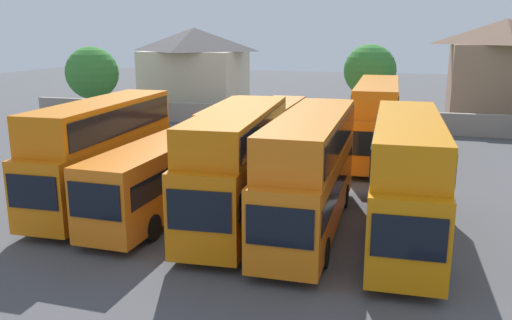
{
  "coord_description": "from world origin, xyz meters",
  "views": [
    {
      "loc": [
        6.9,
        -21.35,
        8.22
      ],
      "look_at": [
        0.0,
        3.0,
        2.08
      ],
      "focal_mm": 37.59,
      "sensor_mm": 36.0,
      "label": 1
    }
  ],
  "objects_px": {
    "bus_9": "(376,116)",
    "house_terrace_centre": "(502,70)",
    "bus_1": "(103,148)",
    "bus_4": "(310,166)",
    "bus_2": "(165,171)",
    "bus_8": "(320,129)",
    "bus_5": "(406,172)",
    "bus_3": "(237,160)",
    "bus_6": "(233,125)",
    "house_terrace_left": "(195,69)",
    "tree_right_of_lot": "(92,73)",
    "bus_7": "(274,126)",
    "tree_behind_wall": "(370,71)"
  },
  "relations": [
    {
      "from": "bus_3",
      "to": "bus_5",
      "type": "distance_m",
      "value": 6.98
    },
    {
      "from": "bus_1",
      "to": "bus_4",
      "type": "distance_m",
      "value": 10.06
    },
    {
      "from": "bus_1",
      "to": "house_terrace_centre",
      "type": "bearing_deg",
      "value": 143.16
    },
    {
      "from": "bus_7",
      "to": "tree_behind_wall",
      "type": "relative_size",
      "value": 1.44
    },
    {
      "from": "bus_6",
      "to": "tree_behind_wall",
      "type": "bearing_deg",
      "value": 143.36
    },
    {
      "from": "house_terrace_centre",
      "to": "bus_8",
      "type": "bearing_deg",
      "value": -126.43
    },
    {
      "from": "bus_6",
      "to": "house_terrace_left",
      "type": "distance_m",
      "value": 20.83
    },
    {
      "from": "bus_9",
      "to": "tree_right_of_lot",
      "type": "bearing_deg",
      "value": -106.69
    },
    {
      "from": "bus_2",
      "to": "bus_5",
      "type": "xyz_separation_m",
      "value": [
        10.65,
        -0.43,
        0.84
      ]
    },
    {
      "from": "bus_1",
      "to": "bus_2",
      "type": "distance_m",
      "value": 3.35
    },
    {
      "from": "bus_2",
      "to": "bus_8",
      "type": "distance_m",
      "value": 13.86
    },
    {
      "from": "bus_1",
      "to": "bus_2",
      "type": "xyz_separation_m",
      "value": [
        3.22,
        -0.15,
        -0.9
      ]
    },
    {
      "from": "house_terrace_left",
      "to": "bus_5",
      "type": "bearing_deg",
      "value": -55.37
    },
    {
      "from": "house_terrace_centre",
      "to": "bus_4",
      "type": "bearing_deg",
      "value": -110.37
    },
    {
      "from": "bus_4",
      "to": "house_terrace_centre",
      "type": "height_order",
      "value": "house_terrace_centre"
    },
    {
      "from": "bus_2",
      "to": "bus_6",
      "type": "xyz_separation_m",
      "value": [
        -0.92,
        12.96,
        -0.04
      ]
    },
    {
      "from": "bus_6",
      "to": "bus_8",
      "type": "distance_m",
      "value": 6.01
    },
    {
      "from": "bus_1",
      "to": "bus_6",
      "type": "xyz_separation_m",
      "value": [
        2.3,
        12.81,
        -0.94
      ]
    },
    {
      "from": "bus_2",
      "to": "bus_4",
      "type": "distance_m",
      "value": 6.89
    },
    {
      "from": "bus_6",
      "to": "tree_behind_wall",
      "type": "xyz_separation_m",
      "value": [
        8.17,
        12.79,
        2.95
      ]
    },
    {
      "from": "bus_2",
      "to": "bus_4",
      "type": "xyz_separation_m",
      "value": [
        6.82,
        -0.47,
        0.83
      ]
    },
    {
      "from": "bus_1",
      "to": "tree_right_of_lot",
      "type": "distance_m",
      "value": 24.1
    },
    {
      "from": "bus_4",
      "to": "bus_2",
      "type": "bearing_deg",
      "value": -94.61
    },
    {
      "from": "bus_6",
      "to": "bus_9",
      "type": "distance_m",
      "value": 9.63
    },
    {
      "from": "bus_2",
      "to": "house_terrace_centre",
      "type": "relative_size",
      "value": 1.21
    },
    {
      "from": "bus_1",
      "to": "bus_7",
      "type": "relative_size",
      "value": 1.03
    },
    {
      "from": "bus_2",
      "to": "bus_4",
      "type": "relative_size",
      "value": 0.99
    },
    {
      "from": "bus_1",
      "to": "bus_9",
      "type": "distance_m",
      "value": 17.84
    },
    {
      "from": "bus_7",
      "to": "bus_9",
      "type": "xyz_separation_m",
      "value": [
        6.7,
        0.46,
        0.88
      ]
    },
    {
      "from": "bus_8",
      "to": "tree_behind_wall",
      "type": "distance_m",
      "value": 13.37
    },
    {
      "from": "house_terrace_left",
      "to": "house_terrace_centre",
      "type": "height_order",
      "value": "house_terrace_centre"
    },
    {
      "from": "bus_3",
      "to": "bus_2",
      "type": "bearing_deg",
      "value": -101.13
    },
    {
      "from": "bus_6",
      "to": "house_terrace_centre",
      "type": "distance_m",
      "value": 26.82
    },
    {
      "from": "bus_1",
      "to": "house_terrace_left",
      "type": "distance_m",
      "value": 31.86
    },
    {
      "from": "bus_9",
      "to": "tree_behind_wall",
      "type": "distance_m",
      "value": 12.53
    },
    {
      "from": "tree_right_of_lot",
      "to": "bus_5",
      "type": "bearing_deg",
      "value": -37.38
    },
    {
      "from": "bus_3",
      "to": "bus_5",
      "type": "relative_size",
      "value": 0.95
    },
    {
      "from": "bus_4",
      "to": "bus_7",
      "type": "xyz_separation_m",
      "value": [
        -4.87,
        13.47,
        -0.82
      ]
    },
    {
      "from": "bus_5",
      "to": "bus_2",
      "type": "bearing_deg",
      "value": -93.98
    },
    {
      "from": "bus_4",
      "to": "house_terrace_centre",
      "type": "bearing_deg",
      "value": 158.92
    },
    {
      "from": "bus_7",
      "to": "house_terrace_centre",
      "type": "bearing_deg",
      "value": 137.08
    },
    {
      "from": "bus_2",
      "to": "bus_9",
      "type": "xyz_separation_m",
      "value": [
        8.65,
        13.46,
        0.89
      ]
    },
    {
      "from": "bus_6",
      "to": "bus_7",
      "type": "xyz_separation_m",
      "value": [
        2.88,
        0.04,
        0.06
      ]
    },
    {
      "from": "bus_3",
      "to": "bus_6",
      "type": "height_order",
      "value": "bus_3"
    },
    {
      "from": "bus_4",
      "to": "bus_5",
      "type": "xyz_separation_m",
      "value": [
        3.83,
        0.04,
        0.01
      ]
    },
    {
      "from": "bus_2",
      "to": "bus_7",
      "type": "relative_size",
      "value": 1.1
    },
    {
      "from": "bus_2",
      "to": "house_terrace_centre",
      "type": "xyz_separation_m",
      "value": [
        18.57,
        31.16,
        2.78
      ]
    },
    {
      "from": "bus_9",
      "to": "tree_right_of_lot",
      "type": "height_order",
      "value": "tree_right_of_lot"
    },
    {
      "from": "bus_9",
      "to": "tree_behind_wall",
      "type": "bearing_deg",
      "value": -175.04
    },
    {
      "from": "bus_9",
      "to": "house_terrace_centre",
      "type": "distance_m",
      "value": 20.38
    }
  ]
}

